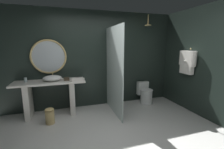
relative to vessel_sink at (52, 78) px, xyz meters
The scene contains 14 objects.
ground_plane 2.10m from the vessel_sink, 55.26° to the right, with size 5.76×5.76×0.00m, color silver.
back_wall_panel 1.19m from the vessel_sink, 17.84° to the left, with size 4.80×0.10×2.60m, color #1E2823.
side_wall_right 3.54m from the vessel_sink, 13.03° to the right, with size 0.10×2.47×2.60m, color #1E2823.
vanity_counter 0.40m from the vessel_sink, behind, with size 1.63×0.57×0.85m.
vessel_sink is the anchor object (origin of this frame).
tumbler_cup 0.59m from the vessel_sink, behind, with size 0.07×0.07×0.11m, color silver.
tissue_box 0.33m from the vessel_sink, ahead, with size 0.13×0.14×0.07m, color #3D3323.
round_wall_mirror 0.56m from the vessel_sink, 104.43° to the left, with size 0.86×0.05×0.86m.
shower_glass_panel 1.49m from the vessel_sink, 12.87° to the right, with size 0.02×1.26×2.14m, color silver.
rain_shower_head 2.85m from the vessel_sink, ahead, with size 0.18×0.18×0.29m.
hanging_bathrobe 3.38m from the vessel_sink, 12.34° to the right, with size 0.20×0.53×0.65m.
toilet 2.63m from the vessel_sink, ahead, with size 0.36×0.51×0.61m.
waste_bin 0.88m from the vessel_sink, 99.27° to the right, with size 0.19×0.19×0.35m.
folded_hand_towel 0.62m from the vessel_sink, 17.86° to the right, with size 0.28×0.15×0.06m, color silver.
Camera 1 is at (-0.81, -2.34, 1.72)m, focal length 24.84 mm.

